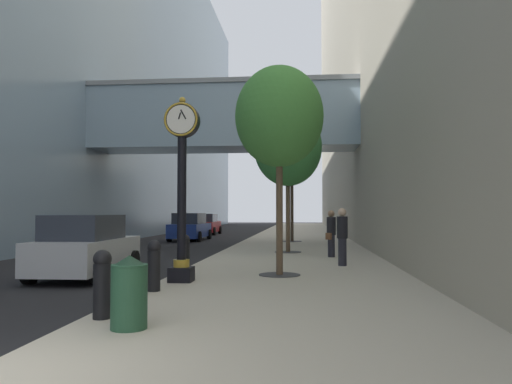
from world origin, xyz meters
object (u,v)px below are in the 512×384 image
object	(u,v)px
pedestrian_by_clock	(342,235)
car_silver_far	(86,247)
trash_bin	(129,291)
pedestrian_walking	(331,232)
bollard_nearest	(102,282)
street_tree_near	(279,117)
bollard_second	(154,264)
bollard_third	(184,254)
street_tree_mid_near	(288,147)
car_red_mid	(206,224)
street_tree_mid_far	(292,150)
car_blue_near	(190,227)
street_clock	(182,180)

from	to	relation	value
pedestrian_by_clock	car_silver_far	world-z (taller)	pedestrian_by_clock
trash_bin	car_silver_far	size ratio (longest dim) A/B	0.25
pedestrian_walking	pedestrian_by_clock	bearing A→B (deg)	-86.64
bollard_nearest	street_tree_near	distance (m)	7.19
bollard_second	bollard_nearest	bearing A→B (deg)	-90.00
bollard_third	street_tree_mid_near	bearing A→B (deg)	71.94
street_tree_mid_near	car_red_mid	bearing A→B (deg)	110.94
street_tree_mid_far	car_silver_far	world-z (taller)	street_tree_mid_far
bollard_third	car_blue_near	bearing A→B (deg)	102.45
car_blue_near	bollard_second	bearing A→B (deg)	-79.14
bollard_second	street_tree_mid_near	distance (m)	11.44
street_tree_mid_near	pedestrian_walking	bearing A→B (deg)	-51.21
street_tree_mid_far	bollard_nearest	bearing A→B (deg)	-96.92
bollard_second	street_tree_mid_far	size ratio (longest dim) A/B	0.17
car_silver_far	street_clock	bearing A→B (deg)	-26.69
street_tree_mid_near	street_tree_mid_far	xyz separation A→B (m)	(0.00, 7.56, 0.83)
bollard_third	pedestrian_by_clock	xyz separation A→B (m)	(4.36, 2.67, 0.39)
street_tree_mid_near	street_tree_mid_far	world-z (taller)	street_tree_mid_far
bollard_second	car_red_mid	size ratio (longest dim) A/B	0.25
bollard_second	car_blue_near	bearing A→B (deg)	100.86
street_tree_near	car_red_mid	distance (m)	27.41
street_tree_mid_far	car_red_mid	bearing A→B (deg)	122.75
car_red_mid	car_silver_far	bearing A→B (deg)	-86.11
bollard_second	car_red_mid	distance (m)	29.51
street_clock	street_tree_mid_far	size ratio (longest dim) A/B	0.70
street_clock	bollard_third	xyz separation A→B (m)	(-0.23, 1.30, -1.89)
bollard_nearest	pedestrian_walking	size ratio (longest dim) A/B	0.62
street_tree_mid_near	car_red_mid	distance (m)	20.32
street_clock	bollard_second	bearing A→B (deg)	-99.20
street_tree_near	pedestrian_by_clock	xyz separation A→B (m)	(1.84, 2.49, -3.25)
street_clock	street_tree_near	bearing A→B (deg)	32.82
street_clock	bollard_second	size ratio (longest dim) A/B	4.15
bollard_nearest	trash_bin	distance (m)	0.91
street_clock	street_tree_mid_far	world-z (taller)	street_tree_mid_far
street_clock	bollard_second	distance (m)	2.39
trash_bin	car_blue_near	xyz separation A→B (m)	(-4.67, 24.29, 0.16)
bollard_nearest	car_red_mid	xyz separation A→B (m)	(-4.62, 31.89, 0.10)
pedestrian_by_clock	car_blue_near	bearing A→B (deg)	118.38
street_tree_near	pedestrian_by_clock	size ratio (longest dim) A/B	3.12
bollard_second	pedestrian_by_clock	world-z (taller)	pedestrian_by_clock
bollard_second	bollard_third	world-z (taller)	same
bollard_second	pedestrian_by_clock	xyz separation A→B (m)	(4.36, 5.42, 0.39)
bollard_second	car_red_mid	xyz separation A→B (m)	(-4.62, 29.15, 0.10)
trash_bin	pedestrian_by_clock	distance (m)	9.54
street_tree_mid_near	car_blue_near	xyz separation A→B (m)	(-6.54, 10.44, -3.67)
street_tree_mid_near	car_silver_far	size ratio (longest dim) A/B	1.44
street_clock	pedestrian_by_clock	world-z (taller)	street_clock
car_silver_far	bollard_nearest	bearing A→B (deg)	-63.68
trash_bin	street_tree_mid_near	bearing A→B (deg)	82.34
street_clock	car_blue_near	world-z (taller)	street_clock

